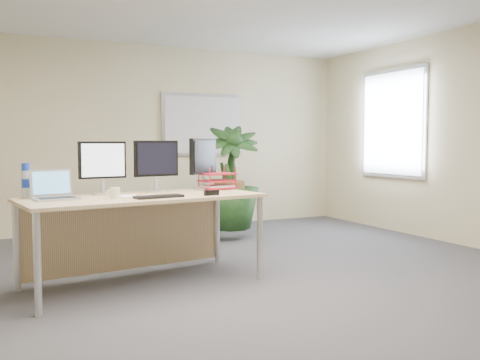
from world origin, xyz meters
name	(u,v)px	position (x,y,z in m)	size (l,w,h in m)	color
floor	(248,305)	(0.00, 0.00, 0.00)	(8.00, 8.00, 0.00)	#404044
back_wall	(124,137)	(0.00, 4.00, 1.35)	(7.00, 0.04, 2.70)	beige
whiteboard	(202,125)	(1.20, 3.97, 1.55)	(1.30, 0.04, 0.95)	#BAB9BF
window	(392,124)	(3.47, 2.30, 1.55)	(0.04, 1.30, 1.55)	#BAB9BF
desk	(138,214)	(-0.59, 1.06, 0.63)	(2.19, 1.15, 0.80)	tan
floor_plant	(230,183)	(1.05, 2.65, 0.75)	(0.84, 0.84, 1.50)	#133615
monitor_left	(103,164)	(-0.87, 1.21, 1.08)	(0.43, 0.20, 0.48)	silver
monitor_right	(156,163)	(-0.36, 1.25, 1.09)	(0.44, 0.20, 0.49)	silver
monitor_dark	(203,160)	(0.15, 1.33, 1.10)	(0.39, 0.32, 0.51)	silver
laptop	(54,192)	(-1.32, 0.98, 0.87)	(0.38, 0.34, 0.25)	#BBBCC0
keyboard	(159,197)	(-0.50, 0.71, 0.82)	(0.42, 0.14, 0.02)	black
coffee_mug	(115,193)	(-0.85, 0.82, 0.85)	(0.12, 0.08, 0.09)	white
spiral_notebook	(136,196)	(-0.66, 0.89, 0.81)	(0.29, 0.22, 0.01)	silver
orange_pen	(142,194)	(-0.59, 0.92, 0.82)	(0.01, 0.01, 0.15)	orange
yellow_highlighter	(165,195)	(-0.39, 0.89, 0.81)	(0.01, 0.01, 0.11)	gold
water_bottle	(26,181)	(-1.52, 1.18, 0.95)	(0.08, 0.08, 0.30)	silver
letter_tray	(217,182)	(0.29, 1.28, 0.88)	(0.36, 0.29, 0.16)	red
stapler	(212,193)	(-0.01, 0.72, 0.83)	(0.14, 0.04, 0.05)	black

